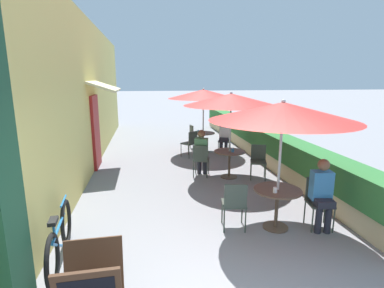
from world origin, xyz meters
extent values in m
cube|color=#E0CC6B|center=(-2.55, 7.07, 2.10)|extent=(0.24, 14.14, 4.20)
cube|color=maroon|center=(-2.39, 6.36, 1.05)|extent=(0.08, 0.96, 2.10)
cube|color=beige|center=(-2.08, 6.36, 2.35)|extent=(0.78, 1.80, 0.30)
cube|color=tan|center=(2.75, 6.97, 0.23)|extent=(0.44, 13.14, 0.45)
cube|color=#2D6B33|center=(2.75, 6.97, 0.73)|extent=(0.60, 12.48, 0.56)
cylinder|color=brown|center=(1.25, 2.03, 0.01)|extent=(0.44, 0.44, 0.02)
cylinder|color=brown|center=(1.25, 2.03, 0.36)|extent=(0.06, 0.06, 0.69)
cylinder|color=brown|center=(1.25, 2.03, 0.70)|extent=(0.81, 0.81, 0.02)
cylinder|color=#B7B7BC|center=(1.25, 2.03, 1.07)|extent=(0.04, 0.04, 2.15)
cone|color=red|center=(1.25, 2.03, 2.05)|extent=(2.41, 2.41, 0.30)
sphere|color=#B7B7BC|center=(1.25, 2.03, 2.21)|extent=(0.07, 0.07, 0.07)
cube|color=#384238|center=(0.51, 2.15, 0.45)|extent=(0.46, 0.46, 0.04)
cube|color=#384238|center=(0.48, 1.96, 0.66)|extent=(0.38, 0.09, 0.42)
cylinder|color=#384238|center=(0.72, 2.30, 0.23)|extent=(0.02, 0.02, 0.45)
cylinder|color=#384238|center=(0.36, 2.35, 0.23)|extent=(0.02, 0.02, 0.45)
cylinder|color=#384238|center=(0.66, 1.94, 0.23)|extent=(0.02, 0.02, 0.45)
cylinder|color=#384238|center=(0.31, 2.00, 0.23)|extent=(0.02, 0.02, 0.45)
cube|color=#384238|center=(1.98, 1.91, 0.45)|extent=(0.46, 0.46, 0.04)
cube|color=#384238|center=(2.01, 2.10, 0.66)|extent=(0.38, 0.09, 0.42)
cylinder|color=#384238|center=(1.78, 1.76, 0.23)|extent=(0.02, 0.02, 0.45)
cylinder|color=#384238|center=(2.13, 1.71, 0.23)|extent=(0.02, 0.02, 0.45)
cylinder|color=#384238|center=(1.83, 2.12, 0.23)|extent=(0.02, 0.02, 0.45)
cylinder|color=#384238|center=(2.19, 2.06, 0.23)|extent=(0.02, 0.02, 0.45)
cylinder|color=#23232D|center=(1.88, 1.75, 0.24)|extent=(0.11, 0.11, 0.47)
cylinder|color=#23232D|center=(2.03, 1.72, 0.24)|extent=(0.11, 0.11, 0.47)
cube|color=#23232D|center=(1.97, 1.82, 0.53)|extent=(0.35, 0.40, 0.12)
cube|color=teal|center=(1.99, 1.93, 0.78)|extent=(0.37, 0.27, 0.50)
sphere|color=brown|center=(1.98, 1.91, 1.15)|extent=(0.20, 0.20, 0.20)
cylinder|color=white|center=(1.14, 1.90, 0.76)|extent=(0.07, 0.07, 0.09)
cylinder|color=brown|center=(1.19, 4.82, 0.01)|extent=(0.44, 0.44, 0.02)
cylinder|color=brown|center=(1.19, 4.82, 0.36)|extent=(0.06, 0.06, 0.69)
cylinder|color=brown|center=(1.19, 4.82, 0.70)|extent=(0.81, 0.81, 0.02)
cylinder|color=#B7B7BC|center=(1.19, 4.82, 1.07)|extent=(0.04, 0.04, 2.15)
cone|color=red|center=(1.19, 4.82, 2.05)|extent=(2.41, 2.41, 0.30)
sphere|color=#B7B7BC|center=(1.19, 4.82, 2.21)|extent=(0.07, 0.07, 0.07)
cube|color=#384238|center=(0.48, 5.06, 0.45)|extent=(0.51, 0.51, 0.04)
cube|color=#384238|center=(0.42, 4.88, 0.66)|extent=(0.37, 0.15, 0.42)
cylinder|color=#384238|center=(0.71, 5.17, 0.23)|extent=(0.02, 0.02, 0.45)
cylinder|color=#384238|center=(0.37, 5.29, 0.23)|extent=(0.02, 0.02, 0.45)
cylinder|color=#384238|center=(0.60, 4.83, 0.23)|extent=(0.02, 0.02, 0.45)
cylinder|color=#384238|center=(0.25, 4.94, 0.23)|extent=(0.02, 0.02, 0.45)
cylinder|color=#23232D|center=(0.62, 5.20, 0.24)|extent=(0.11, 0.11, 0.47)
cylinder|color=#23232D|center=(0.46, 5.25, 0.24)|extent=(0.11, 0.11, 0.47)
cube|color=#23232D|center=(0.51, 5.14, 0.53)|extent=(0.40, 0.44, 0.12)
cube|color=#4C8456|center=(0.48, 5.04, 0.78)|extent=(0.39, 0.32, 0.50)
sphere|color=brown|center=(0.48, 5.06, 1.15)|extent=(0.20, 0.20, 0.20)
cube|color=#384238|center=(1.90, 4.58, 0.45)|extent=(0.51, 0.51, 0.04)
cube|color=#384238|center=(1.95, 4.76, 0.66)|extent=(0.37, 0.15, 0.42)
cylinder|color=#384238|center=(1.67, 4.47, 0.23)|extent=(0.02, 0.02, 0.45)
cylinder|color=#384238|center=(2.01, 4.35, 0.23)|extent=(0.02, 0.02, 0.45)
cylinder|color=#384238|center=(1.78, 4.81, 0.23)|extent=(0.02, 0.02, 0.45)
cylinder|color=#384238|center=(2.12, 4.69, 0.23)|extent=(0.02, 0.02, 0.45)
cylinder|color=teal|center=(1.24, 4.71, 0.76)|extent=(0.07, 0.07, 0.09)
cylinder|color=brown|center=(1.02, 7.57, 0.01)|extent=(0.44, 0.44, 0.02)
cylinder|color=brown|center=(1.02, 7.57, 0.36)|extent=(0.06, 0.06, 0.69)
cylinder|color=brown|center=(1.02, 7.57, 0.70)|extent=(0.81, 0.81, 0.02)
cylinder|color=#B7B7BC|center=(1.02, 7.57, 1.07)|extent=(0.04, 0.04, 2.15)
cone|color=red|center=(1.02, 7.57, 2.05)|extent=(2.41, 2.41, 0.30)
sphere|color=#B7B7BC|center=(1.02, 7.57, 2.21)|extent=(0.07, 0.07, 0.07)
cube|color=#384238|center=(1.71, 7.30, 0.45)|extent=(0.52, 0.52, 0.04)
cube|color=#384238|center=(1.78, 7.48, 0.66)|extent=(0.37, 0.16, 0.42)
cylinder|color=#384238|center=(1.48, 7.20, 0.23)|extent=(0.02, 0.02, 0.45)
cylinder|color=#384238|center=(1.82, 7.07, 0.23)|extent=(0.02, 0.02, 0.45)
cylinder|color=#384238|center=(1.61, 7.53, 0.23)|extent=(0.02, 0.02, 0.45)
cylinder|color=#384238|center=(1.94, 7.41, 0.23)|extent=(0.02, 0.02, 0.45)
cylinder|color=#23232D|center=(1.57, 7.16, 0.24)|extent=(0.11, 0.11, 0.47)
cylinder|color=#23232D|center=(1.72, 7.11, 0.24)|extent=(0.11, 0.11, 0.47)
cube|color=#23232D|center=(1.68, 7.22, 0.53)|extent=(0.41, 0.44, 0.12)
cube|color=white|center=(1.72, 7.32, 0.78)|extent=(0.40, 0.33, 0.50)
sphere|color=brown|center=(1.71, 7.30, 1.15)|extent=(0.20, 0.20, 0.20)
cube|color=#384238|center=(0.90, 8.30, 0.45)|extent=(0.46, 0.46, 0.04)
cube|color=#384238|center=(0.71, 8.27, 0.66)|extent=(0.09, 0.38, 0.42)
cylinder|color=#384238|center=(1.10, 8.15, 0.23)|extent=(0.02, 0.02, 0.45)
cylinder|color=#384238|center=(1.05, 8.51, 0.23)|extent=(0.02, 0.02, 0.45)
cylinder|color=#384238|center=(0.75, 8.10, 0.23)|extent=(0.02, 0.02, 0.45)
cylinder|color=#384238|center=(0.69, 8.45, 0.23)|extent=(0.02, 0.02, 0.45)
cube|color=#384238|center=(0.44, 7.10, 0.45)|extent=(0.56, 0.56, 0.04)
cube|color=#384238|center=(0.55, 6.95, 0.66)|extent=(0.31, 0.26, 0.42)
cylinder|color=#384238|center=(0.46, 7.35, 0.23)|extent=(0.02, 0.02, 0.45)
cylinder|color=#384238|center=(0.18, 7.12, 0.23)|extent=(0.02, 0.02, 0.45)
cylinder|color=#384238|center=(0.69, 7.07, 0.23)|extent=(0.02, 0.02, 0.45)
cylinder|color=#384238|center=(0.41, 6.84, 0.23)|extent=(0.02, 0.02, 0.45)
cylinder|color=teal|center=(0.85, 7.60, 0.76)|extent=(0.07, 0.07, 0.09)
torus|color=black|center=(-2.25, 2.11, 0.35)|extent=(0.12, 0.70, 0.70)
torus|color=black|center=(-2.15, 1.02, 0.35)|extent=(0.12, 0.70, 0.70)
cylinder|color=#236BA8|center=(-2.20, 1.56, 0.54)|extent=(0.12, 0.85, 0.04)
cylinder|color=#236BA8|center=(-2.18, 1.37, 0.37)|extent=(0.10, 0.62, 0.41)
cylinder|color=#236BA8|center=(-2.17, 1.26, 0.65)|extent=(0.04, 0.04, 0.25)
cube|color=black|center=(-2.17, 1.26, 0.77)|extent=(0.12, 0.23, 0.05)
cylinder|color=#236BA8|center=(-2.25, 2.06, 0.72)|extent=(0.07, 0.46, 0.03)
cube|color=#422819|center=(-1.56, 0.53, 0.43)|extent=(0.64, 0.26, 0.84)
cube|color=black|center=(-1.57, 0.55, 0.44)|extent=(0.52, 0.18, 0.63)
camera|label=1|loc=(-0.95, -2.51, 2.57)|focal=28.00mm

